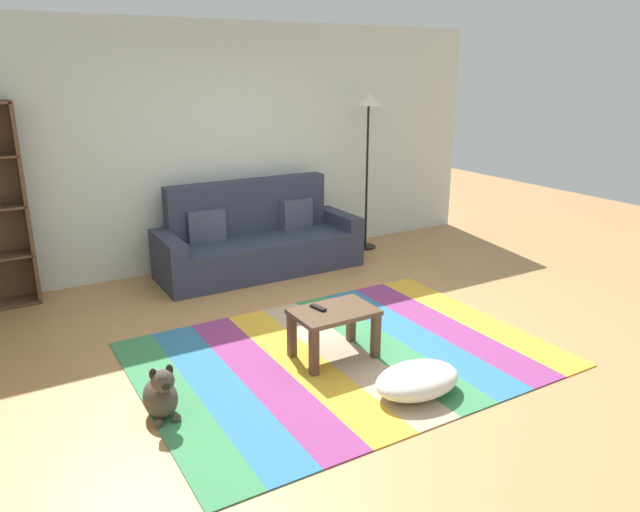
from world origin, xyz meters
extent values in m
plane|color=#B27F4C|center=(0.00, 0.00, 0.00)|extent=(14.00, 14.00, 0.00)
cube|color=silver|center=(0.00, 2.55, 1.35)|extent=(6.80, 0.10, 2.70)
cube|color=#387F4C|center=(-1.60, -0.25, 0.01)|extent=(0.35, 2.31, 0.01)
cube|color=teal|center=(-1.24, -0.25, 0.01)|extent=(0.35, 2.31, 0.01)
cube|color=#843370|center=(-0.89, -0.25, 0.01)|extent=(0.35, 2.31, 0.01)
cube|color=gold|center=(-0.54, -0.25, 0.01)|extent=(0.35, 2.31, 0.01)
cube|color=tan|center=(-0.19, -0.25, 0.01)|extent=(0.35, 2.31, 0.01)
cube|color=#387F4C|center=(0.17, -0.25, 0.01)|extent=(0.35, 2.31, 0.01)
cube|color=teal|center=(0.52, -0.25, 0.01)|extent=(0.35, 2.31, 0.01)
cube|color=#843370|center=(0.87, -0.25, 0.01)|extent=(0.35, 2.31, 0.01)
cube|color=gold|center=(1.22, -0.25, 0.01)|extent=(0.35, 2.31, 0.01)
cube|color=#2D3347|center=(0.11, 1.95, 0.20)|extent=(1.90, 0.80, 0.40)
cube|color=#2D3347|center=(0.11, 2.25, 0.70)|extent=(1.90, 0.20, 0.60)
cube|color=#2D3347|center=(-0.93, 1.95, 0.28)|extent=(0.18, 0.80, 0.56)
cube|color=#2D3347|center=(1.15, 1.95, 0.28)|extent=(0.18, 0.80, 0.56)
cube|color=#42475B|center=(-0.44, 2.13, 0.56)|extent=(0.42, 0.19, 0.36)
cube|color=#42475B|center=(0.66, 2.13, 0.56)|extent=(0.42, 0.19, 0.36)
cube|color=brown|center=(-2.15, 2.30, 0.96)|extent=(0.04, 0.28, 1.93)
cube|color=#513826|center=(-0.28, -0.25, 0.39)|extent=(0.64, 0.43, 0.04)
cube|color=#513826|center=(-0.56, -0.42, 0.19)|extent=(0.06, 0.06, 0.36)
cube|color=#513826|center=(0.00, -0.42, 0.19)|extent=(0.06, 0.06, 0.36)
cube|color=#513826|center=(-0.56, -0.07, 0.19)|extent=(0.06, 0.06, 0.36)
cube|color=#513826|center=(0.00, -0.07, 0.19)|extent=(0.06, 0.06, 0.36)
ellipsoid|color=white|center=(-0.07, -1.02, 0.11)|extent=(0.65, 0.43, 0.21)
ellipsoid|color=#473D33|center=(-1.70, -0.37, 0.13)|extent=(0.22, 0.30, 0.26)
sphere|color=#473D33|center=(-1.70, -0.47, 0.30)|extent=(0.15, 0.15, 0.15)
ellipsoid|color=black|center=(-1.70, -0.53, 0.29)|extent=(0.06, 0.07, 0.05)
ellipsoid|color=black|center=(-1.75, -0.45, 0.36)|extent=(0.05, 0.04, 0.08)
ellipsoid|color=black|center=(-1.65, -0.45, 0.36)|extent=(0.05, 0.04, 0.08)
sphere|color=#473D33|center=(-1.76, -0.50, 0.03)|extent=(0.06, 0.06, 0.06)
sphere|color=#473D33|center=(-1.64, -0.50, 0.03)|extent=(0.06, 0.06, 0.06)
cylinder|color=black|center=(1.67, 2.13, 0.01)|extent=(0.26, 0.26, 0.02)
cylinder|color=black|center=(1.67, 2.13, 0.90)|extent=(0.03, 0.03, 1.75)
cone|color=white|center=(1.67, 2.13, 1.84)|extent=(0.32, 0.32, 0.14)
cube|color=black|center=(-0.38, -0.17, 0.42)|extent=(0.07, 0.16, 0.02)
camera|label=1|loc=(-2.54, -3.87, 2.20)|focal=33.40mm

